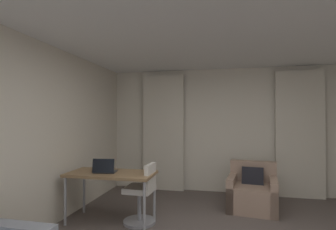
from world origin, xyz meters
name	(u,v)px	position (x,y,z in m)	size (l,w,h in m)	color
wall_window	(228,130)	(0.00, 3.03, 1.30)	(5.12, 0.06, 2.60)	beige
wall_left	(13,140)	(-2.53, 0.00, 1.30)	(0.06, 6.12, 2.60)	beige
ceiling	(232,10)	(0.00, 0.00, 2.63)	(5.12, 6.12, 0.06)	white
curtain_left_panel	(163,132)	(-1.38, 2.90, 1.25)	(0.90, 0.06, 2.50)	beige
curtain_right_panel	(300,134)	(1.38, 2.90, 1.25)	(0.90, 0.06, 2.50)	beige
armchair	(252,193)	(0.39, 2.03, 0.27)	(0.89, 0.86, 0.78)	#997A66
desk	(111,177)	(-1.74, 1.02, 0.67)	(1.30, 0.63, 0.74)	olive
desk_chair	(142,196)	(-1.27, 1.07, 0.39)	(0.48, 0.48, 0.88)	gray
laptop	(105,170)	(-1.83, 0.98, 0.78)	(0.36, 0.29, 0.22)	#2D2D33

